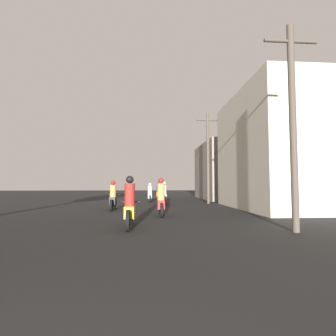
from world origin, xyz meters
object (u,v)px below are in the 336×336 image
object	(u,v)px
motorcycle_red	(161,201)
motorcycle_white	(150,194)
building_right_far	(226,171)
motorcycle_orange	(158,193)
utility_pole_near	(293,121)
building_right_near	(273,151)
utility_pole_far	(208,156)
motorcycle_black	(113,198)
motorcycle_yellow	(130,207)
motorcycle_silver	(164,195)

from	to	relation	value
motorcycle_red	motorcycle_white	size ratio (longest dim) A/B	0.94
motorcycle_red	building_right_far	xyz separation A→B (m)	(6.76, 12.74, 1.92)
motorcycle_orange	utility_pole_near	xyz separation A→B (m)	(3.31, -16.09, 2.59)
utility_pole_near	building_right_near	bearing A→B (deg)	67.98
utility_pole_near	utility_pole_far	xyz separation A→B (m)	(0.09, 11.27, 0.22)
motorcycle_red	motorcycle_white	distance (m)	8.99
motorcycle_white	building_right_far	bearing A→B (deg)	33.02
motorcycle_orange	motorcycle_white	bearing A→B (deg)	-103.19
motorcycle_red	motorcycle_black	distance (m)	3.61
motorcycle_orange	building_right_far	bearing A→B (deg)	8.57
building_right_far	motorcycle_white	bearing A→B (deg)	-152.42
motorcycle_yellow	building_right_far	size ratio (longest dim) A/B	0.25
utility_pole_far	motorcycle_black	bearing A→B (deg)	-144.37
building_right_near	motorcycle_yellow	bearing A→B (deg)	-142.04
building_right_near	utility_pole_near	size ratio (longest dim) A/B	1.31
motorcycle_white	utility_pole_far	size ratio (longest dim) A/B	0.31
utility_pole_far	building_right_far	bearing A→B (deg)	61.64
motorcycle_red	motorcycle_silver	distance (m)	6.23
motorcycle_black	building_right_far	distance (m)	13.74
motorcycle_yellow	motorcycle_silver	distance (m)	9.42
motorcycle_red	utility_pole_near	size ratio (longest dim) A/B	0.31
motorcycle_black	motorcycle_red	bearing A→B (deg)	-48.01
motorcycle_red	motorcycle_orange	world-z (taller)	motorcycle_red
motorcycle_red	utility_pole_far	distance (m)	8.46
motorcycle_black	utility_pole_far	bearing A→B (deg)	35.86
motorcycle_silver	motorcycle_red	bearing A→B (deg)	-88.63
motorcycle_orange	building_right_near	size ratio (longest dim) A/B	0.26
utility_pole_near	utility_pole_far	distance (m)	11.28
motorcycle_silver	building_right_near	world-z (taller)	building_right_near
motorcycle_black	motorcycle_silver	distance (m)	4.56
utility_pole_far	motorcycle_red	bearing A→B (deg)	-117.67
motorcycle_silver	utility_pole_far	bearing A→B (deg)	21.19
motorcycle_yellow	motorcycle_red	distance (m)	3.27
motorcycle_red	building_right_far	distance (m)	14.55
building_right_near	building_right_far	bearing A→B (deg)	88.32
motorcycle_yellow	utility_pole_far	world-z (taller)	utility_pole_far
motorcycle_silver	motorcycle_orange	distance (m)	5.69
motorcycle_orange	motorcycle_silver	bearing A→B (deg)	-86.97
motorcycle_orange	building_right_near	bearing A→B (deg)	-54.57
motorcycle_red	building_right_far	world-z (taller)	building_right_far
building_right_near	utility_pole_far	bearing A→B (deg)	123.12
motorcycle_white	motorcycle_orange	distance (m)	3.02
motorcycle_black	motorcycle_orange	bearing A→B (deg)	73.75
building_right_near	motorcycle_white	bearing A→B (deg)	138.46
motorcycle_black	utility_pole_near	world-z (taller)	utility_pole_near
motorcycle_silver	building_right_far	xyz separation A→B (m)	(6.27, 6.53, 1.94)
motorcycle_black	building_right_near	world-z (taller)	building_right_near
motorcycle_black	motorcycle_white	bearing A→B (deg)	72.78
building_right_far	utility_pole_far	size ratio (longest dim) A/B	1.21
motorcycle_white	utility_pole_far	xyz separation A→B (m)	(4.15, -1.89, 2.82)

